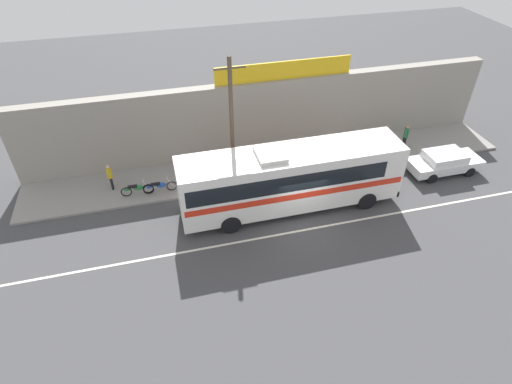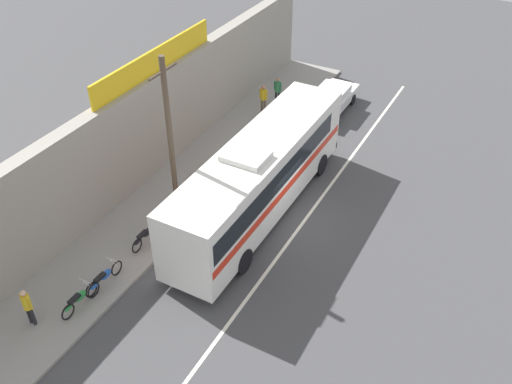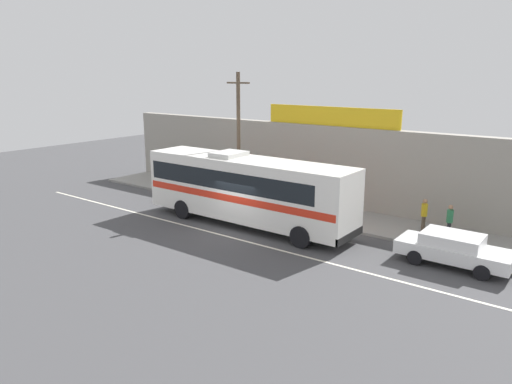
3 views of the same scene
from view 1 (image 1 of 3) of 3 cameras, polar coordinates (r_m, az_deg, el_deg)
The scene contains 14 objects.
ground_plane at distance 22.78m, azimuth 6.07°, elevation -3.77°, with size 70.00×70.00×0.00m, color #444447.
sidewalk_slab at distance 26.60m, azimuth 2.35°, elevation 3.56°, with size 30.00×3.60×0.14m, color gray.
storefront_facade at distance 27.16m, azimuth 1.16°, elevation 10.12°, with size 30.00×0.70×4.80m, color gray.
storefront_billboard at distance 26.24m, azimuth 3.82°, elevation 16.11°, with size 8.48×0.12×1.10m, color gold.
road_center_stripe at distance 22.24m, azimuth 6.76°, elevation -5.08°, with size 30.00×0.14×0.01m, color silver.
intercity_bus at distance 22.29m, azimuth 4.58°, elevation 2.08°, with size 11.90×2.64×3.78m.
parked_car at distance 28.22m, azimuth 24.12°, elevation 3.77°, with size 4.50×1.89×1.37m.
utility_pole at distance 22.69m, azimuth -3.29°, elevation 9.02°, with size 1.60×0.22×7.71m.
motorcycle_red at distance 24.66m, azimuth -12.93°, elevation 0.78°, with size 1.93×0.56×0.94m.
motorcycle_black at distance 24.79m, azimuth -15.86°, elevation 0.44°, with size 1.83×0.56×0.94m.
motorcycle_green at distance 24.84m, azimuth -6.83°, elevation 1.88°, with size 1.90×0.56×0.94m.
pedestrian_far_left at distance 25.41m, azimuth -19.17°, elevation 2.15°, with size 0.30×0.48×1.63m.
pedestrian_near_shop at distance 28.95m, azimuth 17.20°, elevation 7.34°, with size 0.30×0.48×1.70m.
pedestrian_by_curb at distance 29.44m, azimuth 19.60°, elevation 7.28°, with size 0.30×0.48×1.66m.
Camera 1 is at (-6.61, -15.74, 15.09)m, focal length 29.58 mm.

